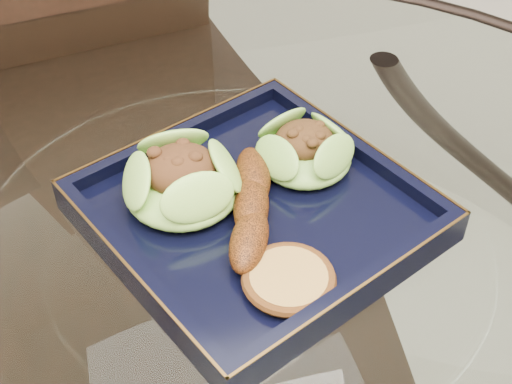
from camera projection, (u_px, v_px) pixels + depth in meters
name	position (u px, v px, depth m)	size (l,w,h in m)	color
dining_table	(235.00, 381.00, 0.73)	(1.13, 1.13, 0.77)	white
dining_chair	(120.00, 190.00, 1.07)	(0.43, 0.43, 0.92)	black
navy_plate	(256.00, 216.00, 0.66)	(0.27, 0.27, 0.02)	black
lettuce_wrap_left	(182.00, 183.00, 0.65)	(0.11, 0.11, 0.04)	#58A12E
lettuce_wrap_right	(305.00, 152.00, 0.69)	(0.09, 0.09, 0.03)	olive
roasted_plantain	(251.00, 206.00, 0.63)	(0.15, 0.03, 0.03)	#662B0A
crumb_patty	(289.00, 280.00, 0.58)	(0.07, 0.07, 0.01)	#B5863C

